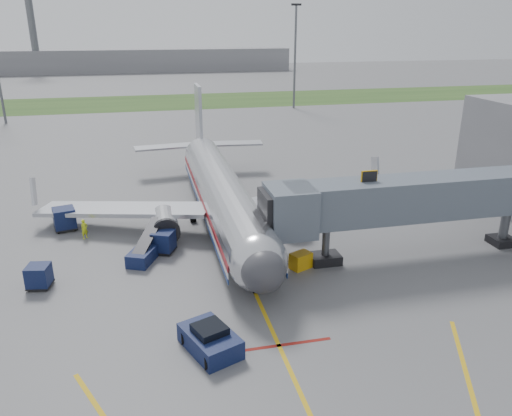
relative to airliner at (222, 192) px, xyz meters
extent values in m
plane|color=#565659|center=(0.00, -15.25, -2.65)|extent=(400.00, 400.00, 0.00)
cube|color=#2D4C1E|center=(0.00, 74.75, -2.64)|extent=(300.00, 25.00, 0.01)
cube|color=gold|center=(0.00, -17.25, -2.64)|extent=(0.25, 50.00, 0.01)
cube|color=maroon|center=(0.00, -19.25, -2.64)|extent=(6.00, 0.25, 0.01)
cylinder|color=silver|center=(0.00, -0.25, 0.05)|extent=(3.80, 28.00, 3.80)
sphere|color=silver|center=(0.00, -14.25, 0.05)|extent=(3.80, 3.80, 3.80)
sphere|color=#38383D|center=(0.00, -15.55, 0.05)|extent=(2.74, 2.74, 2.74)
cube|color=black|center=(0.00, -14.65, 0.60)|extent=(2.20, 1.20, 0.55)
cone|color=silver|center=(0.00, 16.25, 0.05)|extent=(3.80, 5.00, 3.80)
cube|color=#B7BAC1|center=(0.00, 15.75, 4.05)|extent=(0.35, 4.20, 7.00)
cube|color=#B7BAC1|center=(-8.50, -0.25, -0.85)|extent=(15.10, 8.59, 1.13)
cube|color=#B7BAC1|center=(8.50, -0.25, -0.85)|extent=(15.10, 8.59, 1.13)
cylinder|color=silver|center=(-5.20, -3.25, -1.30)|extent=(2.10, 3.60, 2.10)
cylinder|color=silver|center=(5.20, -3.25, -1.30)|extent=(2.10, 3.60, 2.10)
cube|color=maroon|center=(1.92, -0.25, -0.30)|extent=(0.05, 28.00, 0.45)
cube|color=navy|center=(1.92, -0.25, -1.20)|extent=(0.05, 28.00, 0.35)
cylinder|color=black|center=(0.00, -13.25, -2.35)|extent=(0.28, 0.70, 0.70)
cylinder|color=black|center=(-2.60, 0.25, -2.20)|extent=(0.50, 1.00, 1.00)
cylinder|color=black|center=(2.60, 0.25, -2.20)|extent=(0.50, 1.00, 1.00)
cube|color=slate|center=(13.00, -10.25, 1.95)|extent=(20.00, 3.00, 3.00)
cube|color=slate|center=(3.20, -10.25, 1.75)|extent=(3.20, 3.60, 3.40)
cube|color=black|center=(2.00, -10.25, 1.75)|extent=(1.60, 3.00, 2.80)
cube|color=#CC910C|center=(9.00, -10.25, 3.75)|extent=(1.20, 0.15, 1.00)
cylinder|color=#595B60|center=(6.00, -10.25, -1.10)|extent=(0.56, 0.56, 3.10)
cube|color=black|center=(6.00, -10.25, -2.30)|extent=(2.20, 1.60, 0.70)
cylinder|color=#595B60|center=(21.00, -10.25, -1.10)|extent=(0.70, 0.70, 3.10)
cube|color=black|center=(21.00, -10.25, -2.35)|extent=(1.80, 1.80, 0.60)
cylinder|color=#595B60|center=(25.00, 59.75, 7.35)|extent=(0.44, 0.44, 20.00)
cube|color=black|center=(25.00, 59.75, 17.55)|extent=(2.00, 0.40, 0.40)
cube|color=slate|center=(-10.00, 154.75, 1.35)|extent=(120.00, 14.00, 8.00)
cylinder|color=#595B60|center=(-40.00, 149.75, 11.35)|extent=(2.40, 2.40, 28.00)
cube|color=#0E143D|center=(-3.73, -18.75, -2.10)|extent=(3.37, 4.14, 1.10)
cube|color=black|center=(-3.73, -18.75, -1.40)|extent=(2.07, 2.07, 0.50)
cylinder|color=black|center=(-4.08, -20.28, -2.25)|extent=(0.50, 0.82, 0.80)
cylinder|color=black|center=(-2.41, -19.62, -2.25)|extent=(0.50, 0.82, 0.80)
cylinder|color=black|center=(-5.04, -17.88, -2.25)|extent=(0.50, 0.82, 0.80)
cylinder|color=black|center=(-3.37, -17.21, -2.25)|extent=(0.50, 0.82, 0.80)
cube|color=#0E143D|center=(-13.89, -9.38, -1.77)|extent=(1.65, 1.65, 1.43)
cube|color=black|center=(-13.89, -9.38, -2.48)|extent=(1.71, 1.71, 0.11)
cylinder|color=black|center=(-14.53, -9.83, -2.52)|extent=(0.24, 0.29, 0.26)
cylinder|color=black|center=(-13.44, -10.03, -2.52)|extent=(0.24, 0.29, 0.26)
cylinder|color=black|center=(-14.34, -8.74, -2.52)|extent=(0.24, 0.29, 0.26)
cylinder|color=black|center=(-13.25, -8.94, -2.52)|extent=(0.24, 0.29, 0.26)
cube|color=#0E143D|center=(-13.48, 0.79, -1.59)|extent=(2.09, 2.09, 1.73)
cube|color=black|center=(-13.48, 0.79, -2.44)|extent=(2.16, 2.16, 0.13)
cylinder|color=black|center=(-13.97, -0.02, -2.49)|extent=(0.31, 0.36, 0.31)
cylinder|color=black|center=(-12.67, 0.30, -2.49)|extent=(0.31, 0.36, 0.31)
cylinder|color=black|center=(-14.29, 1.27, -2.49)|extent=(0.31, 0.36, 0.31)
cylinder|color=black|center=(-12.99, 1.60, -2.49)|extent=(0.31, 0.36, 0.31)
cube|color=#0E143D|center=(-5.49, -5.70, -1.70)|extent=(2.04, 2.04, 1.54)
cube|color=black|center=(-5.49, -5.70, -2.47)|extent=(2.11, 2.11, 0.12)
cylinder|color=black|center=(-6.28, -5.99, -2.51)|extent=(0.31, 0.34, 0.28)
cylinder|color=black|center=(-5.20, -6.49, -2.51)|extent=(0.31, 0.34, 0.28)
cylinder|color=black|center=(-5.78, -4.91, -2.51)|extent=(0.31, 0.34, 0.28)
cylinder|color=black|center=(-4.70, -5.41, -2.51)|extent=(0.31, 0.34, 0.28)
cube|color=#0E143D|center=(-6.87, -6.51, -2.15)|extent=(3.03, 4.22, 0.99)
cube|color=black|center=(-6.64, -6.01, -1.11)|extent=(2.72, 4.42, 1.55)
cylinder|color=black|center=(-7.96, -7.57, -2.34)|extent=(0.47, 0.66, 0.61)
cylinder|color=black|center=(-6.96, -8.03, -2.34)|extent=(0.47, 0.66, 0.61)
cylinder|color=black|center=(-6.78, -4.98, -2.34)|extent=(0.47, 0.66, 0.61)
cylinder|color=black|center=(-5.78, -5.44, -2.34)|extent=(0.47, 0.66, 0.61)
cube|color=#CC910C|center=(4.00, -10.63, -2.05)|extent=(1.75, 1.50, 1.18)
cylinder|color=black|center=(3.55, -10.83, -2.50)|extent=(0.30, 0.35, 0.30)
cylinder|color=black|center=(4.45, -10.43, -2.50)|extent=(0.30, 0.35, 0.30)
imported|color=#C5D819|center=(-11.67, -1.56, -1.82)|extent=(0.71, 0.70, 1.65)
camera|label=1|loc=(-6.40, -41.45, 13.95)|focal=35.00mm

